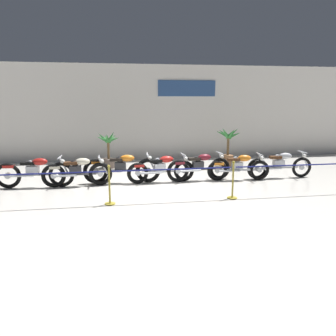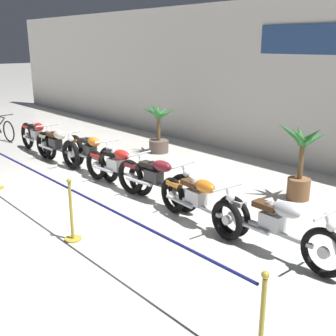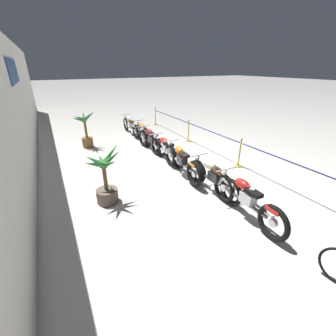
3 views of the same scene
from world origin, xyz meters
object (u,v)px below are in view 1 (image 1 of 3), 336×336
at_px(motorcycle_red_3, 162,169).
at_px(motorcycle_cream_1, 77,172).
at_px(motorcycle_orange_2, 122,168).
at_px(stanchion_mid_right, 233,186).
at_px(motorcycle_red_0, 35,172).
at_px(motorcycle_maroon_4, 200,167).
at_px(motorcycle_orange_5, 239,167).
at_px(stanchion_far_left, 118,176).
at_px(motorcycle_silver_6, 280,165).
at_px(potted_palm_left_of_row, 228,146).
at_px(stanchion_mid_left, 110,191).
at_px(potted_palm_right_of_row, 108,152).

bearing_deg(motorcycle_red_3, motorcycle_cream_1, -178.24).
xyz_separation_m(motorcycle_orange_2, stanchion_mid_right, (2.97, -2.18, -0.13)).
height_order(motorcycle_red_0, motorcycle_maroon_4, motorcycle_red_0).
bearing_deg(motorcycle_orange_5, stanchion_far_left, -154.17).
bearing_deg(stanchion_far_left, motorcycle_silver_6, 20.09).
relative_size(motorcycle_red_3, stanchion_mid_right, 2.14).
bearing_deg(motorcycle_orange_2, motorcycle_silver_6, -1.54).
relative_size(motorcycle_silver_6, stanchion_far_left, 0.22).
bearing_deg(motorcycle_red_3, potted_palm_left_of_row, 37.32).
relative_size(motorcycle_orange_2, motorcycle_orange_5, 1.18).
bearing_deg(stanchion_mid_left, stanchion_mid_right, 0.00).
height_order(potted_palm_right_of_row, stanchion_mid_right, potted_palm_right_of_row).
relative_size(motorcycle_orange_5, stanchion_far_left, 0.20).
xyz_separation_m(motorcycle_orange_2, motorcycle_silver_6, (5.43, -0.15, -0.02)).
relative_size(motorcycle_red_3, potted_palm_right_of_row, 1.44).
height_order(motorcycle_orange_2, potted_palm_right_of_row, potted_palm_right_of_row).
relative_size(motorcycle_orange_5, stanchion_mid_left, 2.02).
bearing_deg(motorcycle_red_3, stanchion_far_left, -124.51).
bearing_deg(motorcycle_red_3, motorcycle_maroon_4, 1.61).
distance_m(motorcycle_orange_2, motorcycle_silver_6, 5.43).
height_order(motorcycle_silver_6, stanchion_mid_right, stanchion_mid_right).
bearing_deg(stanchion_mid_right, potted_palm_left_of_row, 72.61).
bearing_deg(potted_palm_left_of_row, motorcycle_orange_2, -152.90).
xyz_separation_m(motorcycle_cream_1, motorcycle_silver_6, (6.83, 0.06, 0.00)).
xyz_separation_m(motorcycle_red_0, motorcycle_cream_1, (1.28, -0.05, -0.02)).
bearing_deg(motorcycle_orange_2, stanchion_mid_right, -36.32).
bearing_deg(potted_palm_right_of_row, motorcycle_maroon_4, -40.94).
bearing_deg(stanchion_mid_left, motorcycle_orange_5, 24.61).
height_order(motorcycle_red_0, stanchion_mid_right, stanchion_mid_right).
distance_m(motorcycle_cream_1, potted_palm_right_of_row, 2.92).
bearing_deg(potted_palm_left_of_row, motorcycle_maroon_4, -127.69).
relative_size(motorcycle_orange_2, potted_palm_right_of_row, 1.61).
distance_m(motorcycle_orange_5, stanchion_mid_left, 4.70).
relative_size(motorcycle_red_3, potted_palm_left_of_row, 1.36).
height_order(motorcycle_cream_1, stanchion_far_left, stanchion_far_left).
relative_size(motorcycle_orange_2, stanchion_mid_right, 2.38).
bearing_deg(stanchion_mid_right, motorcycle_cream_1, 155.58).
xyz_separation_m(motorcycle_red_0, motorcycle_red_3, (3.95, 0.03, -0.04)).
height_order(potted_palm_left_of_row, stanchion_far_left, potted_palm_left_of_row).
bearing_deg(stanchion_far_left, stanchion_mid_left, 180.00).
bearing_deg(motorcycle_orange_5, motorcycle_orange_2, 176.64).
bearing_deg(stanchion_mid_left, motorcycle_maroon_4, 35.54).
relative_size(motorcycle_maroon_4, stanchion_mid_right, 2.12).
bearing_deg(motorcycle_maroon_4, motorcycle_orange_5, -6.28).
bearing_deg(stanchion_mid_left, motorcycle_silver_6, 19.36).
xyz_separation_m(motorcycle_red_0, stanchion_mid_left, (2.30, -2.04, -0.13)).
distance_m(motorcycle_maroon_4, potted_palm_left_of_row, 2.94).
bearing_deg(stanchion_mid_right, potted_palm_right_of_row, 126.04).
xyz_separation_m(potted_palm_left_of_row, potted_palm_right_of_row, (-4.84, 0.34, -0.18)).
xyz_separation_m(motorcycle_silver_6, stanchion_far_left, (-5.57, -2.04, 0.27)).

